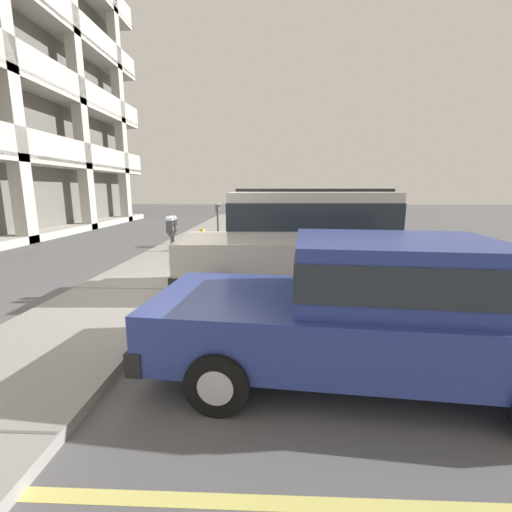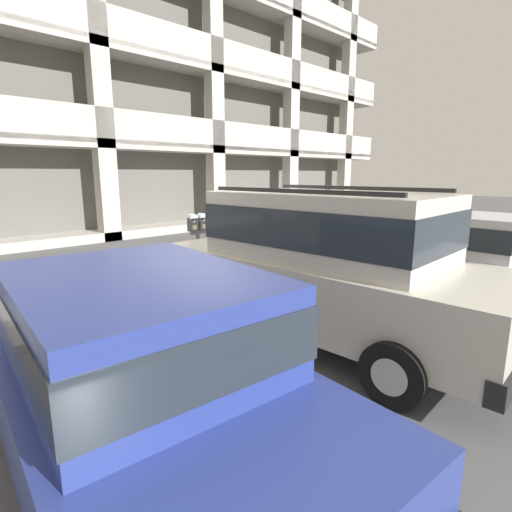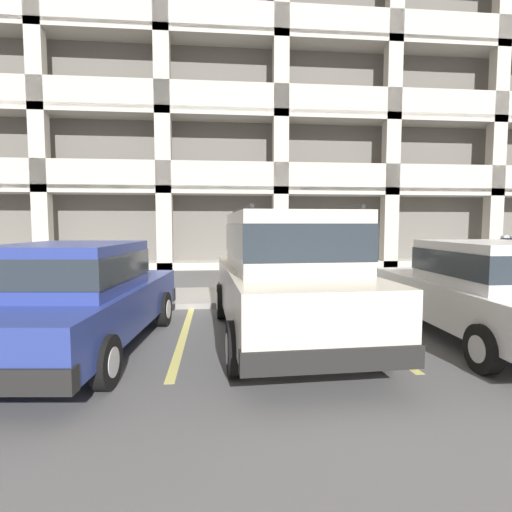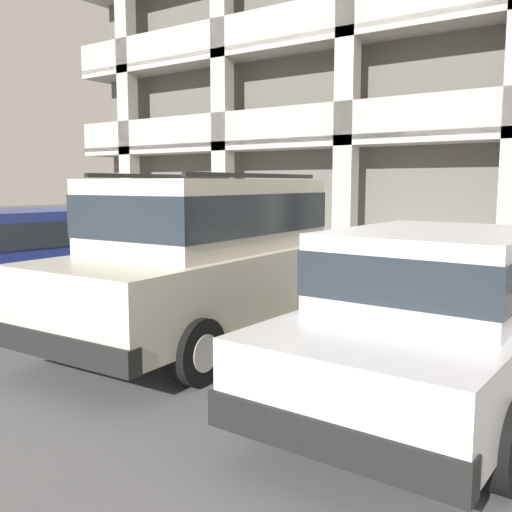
{
  "view_description": "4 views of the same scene",
  "coord_description": "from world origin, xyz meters",
  "px_view_note": "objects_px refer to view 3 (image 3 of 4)",
  "views": [
    {
      "loc": [
        -6.33,
        -1.46,
        2.03
      ],
      "look_at": [
        0.33,
        -1.19,
        0.72
      ],
      "focal_mm": 24.0,
      "sensor_mm": 36.0,
      "label": 1
    },
    {
      "loc": [
        -4.11,
        -5.21,
        2.21
      ],
      "look_at": [
        0.12,
        -0.85,
        0.95
      ],
      "focal_mm": 28.0,
      "sensor_mm": 36.0,
      "label": 2
    },
    {
      "loc": [
        -0.93,
        -8.22,
        1.79
      ],
      "look_at": [
        -0.17,
        -0.45,
        1.17
      ],
      "focal_mm": 28.0,
      "sensor_mm": 36.0,
      "label": 3
    },
    {
      "loc": [
        4.57,
        -7.53,
        1.93
      ],
      "look_at": [
        0.01,
        -1.05,
        0.91
      ],
      "focal_mm": 40.0,
      "sensor_mm": 36.0,
      "label": 4
    }
  ],
  "objects_px": {
    "dark_hatchback": "(484,289)",
    "parking_garage": "(265,85)",
    "parking_meter_far": "(508,250)",
    "fire_hydrant": "(438,281)",
    "silver_suv": "(285,270)",
    "red_sedan": "(79,295)",
    "parking_meter_near": "(255,253)"
  },
  "relations": [
    {
      "from": "parking_meter_near",
      "to": "fire_hydrant",
      "type": "xyz_separation_m",
      "value": [
        4.36,
        0.3,
        -0.72
      ]
    },
    {
      "from": "parking_meter_near",
      "to": "parking_garage",
      "type": "xyz_separation_m",
      "value": [
        1.72,
        12.57,
        7.85
      ]
    },
    {
      "from": "red_sedan",
      "to": "fire_hydrant",
      "type": "distance_m",
      "value": 7.79
    },
    {
      "from": "red_sedan",
      "to": "fire_hydrant",
      "type": "height_order",
      "value": "red_sedan"
    },
    {
      "from": "parking_meter_near",
      "to": "fire_hydrant",
      "type": "relative_size",
      "value": 2.03
    },
    {
      "from": "silver_suv",
      "to": "parking_meter_near",
      "type": "height_order",
      "value": "silver_suv"
    },
    {
      "from": "dark_hatchback",
      "to": "fire_hydrant",
      "type": "relative_size",
      "value": 6.46
    },
    {
      "from": "dark_hatchback",
      "to": "parking_garage",
      "type": "relative_size",
      "value": 0.14
    },
    {
      "from": "parking_meter_near",
      "to": "parking_meter_far",
      "type": "relative_size",
      "value": 0.99
    },
    {
      "from": "parking_garage",
      "to": "parking_meter_near",
      "type": "bearing_deg",
      "value": -97.77
    },
    {
      "from": "parking_garage",
      "to": "fire_hydrant",
      "type": "xyz_separation_m",
      "value": [
        2.64,
        -12.28,
        -8.57
      ]
    },
    {
      "from": "parking_meter_far",
      "to": "fire_hydrant",
      "type": "relative_size",
      "value": 2.05
    },
    {
      "from": "red_sedan",
      "to": "dark_hatchback",
      "type": "bearing_deg",
      "value": 4.97
    },
    {
      "from": "silver_suv",
      "to": "fire_hydrant",
      "type": "distance_m",
      "value": 5.02
    },
    {
      "from": "silver_suv",
      "to": "dark_hatchback",
      "type": "bearing_deg",
      "value": -10.93
    },
    {
      "from": "parking_meter_far",
      "to": "fire_hydrant",
      "type": "height_order",
      "value": "parking_meter_far"
    },
    {
      "from": "parking_meter_far",
      "to": "dark_hatchback",
      "type": "bearing_deg",
      "value": -132.05
    },
    {
      "from": "silver_suv",
      "to": "parking_meter_far",
      "type": "distance_m",
      "value": 6.23
    },
    {
      "from": "red_sedan",
      "to": "parking_garage",
      "type": "xyz_separation_m",
      "value": [
        4.45,
        15.47,
        8.21
      ]
    },
    {
      "from": "silver_suv",
      "to": "parking_garage",
      "type": "distance_m",
      "value": 17.1
    },
    {
      "from": "parking_garage",
      "to": "fire_hydrant",
      "type": "distance_m",
      "value": 15.2
    },
    {
      "from": "fire_hydrant",
      "to": "parking_meter_near",
      "type": "bearing_deg",
      "value": -176.1
    },
    {
      "from": "parking_meter_near",
      "to": "parking_garage",
      "type": "distance_m",
      "value": 14.92
    },
    {
      "from": "dark_hatchback",
      "to": "silver_suv",
      "type": "bearing_deg",
      "value": 172.71
    },
    {
      "from": "silver_suv",
      "to": "red_sedan",
      "type": "distance_m",
      "value": 3.01
    },
    {
      "from": "silver_suv",
      "to": "fire_hydrant",
      "type": "xyz_separation_m",
      "value": [
        4.13,
        2.79,
        -0.62
      ]
    },
    {
      "from": "red_sedan",
      "to": "parking_meter_far",
      "type": "distance_m",
      "value": 9.15
    },
    {
      "from": "red_sedan",
      "to": "parking_garage",
      "type": "height_order",
      "value": "parking_garage"
    },
    {
      "from": "silver_suv",
      "to": "dark_hatchback",
      "type": "xyz_separation_m",
      "value": [
        2.98,
        -0.46,
        -0.27
      ]
    },
    {
      "from": "red_sedan",
      "to": "parking_meter_near",
      "type": "distance_m",
      "value": 4.0
    },
    {
      "from": "dark_hatchback",
      "to": "parking_meter_far",
      "type": "bearing_deg",
      "value": 49.34
    },
    {
      "from": "parking_meter_far",
      "to": "parking_garage",
      "type": "distance_m",
      "value": 15.37
    }
  ]
}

